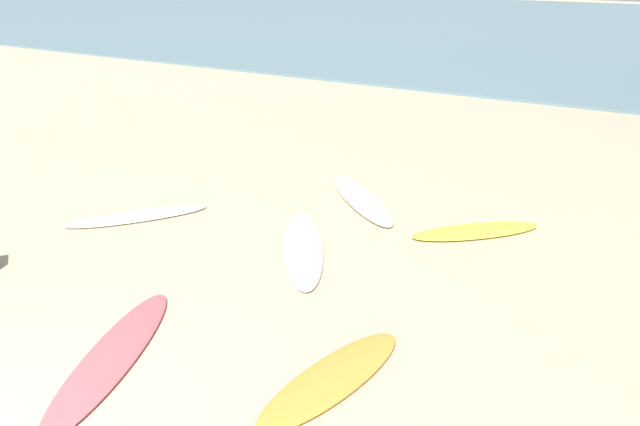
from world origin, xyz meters
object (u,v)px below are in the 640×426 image
Objects in this scene: surfboard_3 at (332,378)px; surfboard_4 at (361,199)px; surfboard_5 at (112,356)px; surfboard_2 at (138,216)px; surfboard_1 at (303,247)px; surfboard_0 at (476,231)px.

surfboard_4 reaches higher than surfboard_3.
surfboard_4 reaches higher than surfboard_5.
surfboard_2 is 3.82m from surfboard_5.
surfboard_3 is 4.89m from surfboard_4.
surfboard_2 is 0.88× the size of surfboard_4.
surfboard_2 is at bearing 153.87° from surfboard_1.
surfboard_2 is 5.12m from surfboard_3.
surfboard_5 is at bearing 40.70° from surfboard_4.
surfboard_0 is 5.53m from surfboard_5.
surfboard_0 is 2.11m from surfboard_4.
surfboard_3 is at bearing 14.33° from surfboard_2.
surfboard_3 is 0.79× the size of surfboard_5.
surfboard_4 is (-1.90, 4.50, 0.01)m from surfboard_3.
surfboard_4 reaches higher than surfboard_0.
surfboard_5 is at bearing -148.14° from surfboard_3.
surfboard_0 reaches higher than surfboard_2.
surfboard_4 is (-0.10, 2.10, 0.01)m from surfboard_1.
surfboard_1 is 1.04× the size of surfboard_4.
surfboard_4 reaches higher than surfboard_1.
surfboard_2 reaches higher than surfboard_5.
surfboard_4 is at bearing 124.20° from surfboard_3.
surfboard_4 reaches higher than surfboard_2.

